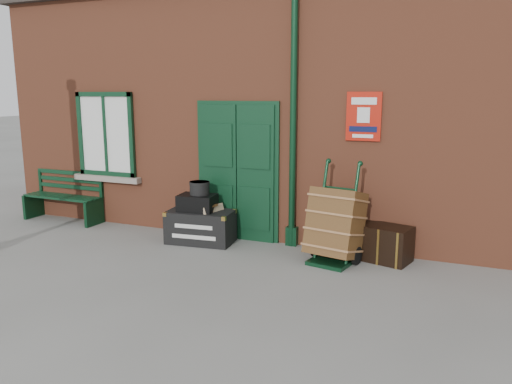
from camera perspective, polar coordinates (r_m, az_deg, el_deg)
The scene contains 10 objects.
ground at distance 6.99m, azimuth -4.82°, elevation -8.74°, with size 80.00×80.00×0.00m, color gray.
station_building at distance 9.80m, azimuth 4.45°, elevation 9.95°, with size 10.30×4.30×4.36m.
bench at distance 10.09m, azimuth -21.00°, elevation -0.33°, with size 1.57×0.51×0.97m.
houdini_trunk at distance 8.12m, azimuth -6.35°, elevation -3.95°, with size 1.05×0.58×0.52m, color black.
strongbox at distance 8.05m, azimuth -6.72°, elevation -1.22°, with size 0.58×0.42×0.26m, color black.
hatbox at distance 8.01m, azimuth -6.47°, elevation 0.45°, with size 0.31×0.31×0.21m, color black.
suitcase_back at distance 8.18m, azimuth -5.67°, elevation -3.06°, with size 0.20×0.50×0.71m, color tan.
suitcase_front at distance 8.03m, azimuth -4.87°, elevation -3.70°, with size 0.18×0.45×0.60m, color tan.
porter_trolley at distance 7.18m, azimuth 9.04°, elevation -3.69°, with size 0.82×0.86×1.42m.
dark_trunk at distance 7.44m, azimuth 14.48°, elevation -5.71°, with size 0.72×0.47×0.52m, color black.
Camera 1 is at (3.03, -5.82, 2.39)m, focal length 35.00 mm.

